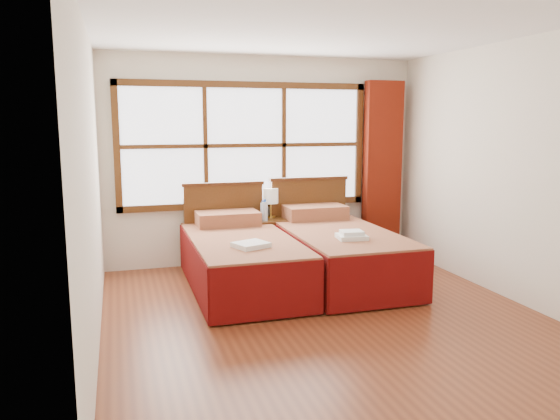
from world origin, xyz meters
name	(u,v)px	position (x,y,z in m)	size (l,w,h in m)	color
floor	(328,319)	(0.00, 0.00, 0.00)	(4.50, 4.50, 0.00)	brown
ceiling	(332,25)	(0.00, 0.00, 2.60)	(4.50, 4.50, 0.00)	white
wall_back	(264,161)	(0.00, 2.25, 1.30)	(4.00, 4.00, 0.00)	silver
wall_left	(91,186)	(-2.00, 0.00, 1.30)	(4.50, 4.50, 0.00)	silver
wall_right	(518,172)	(2.00, 0.00, 1.30)	(4.50, 4.50, 0.00)	silver
window	(245,145)	(-0.25, 2.21, 1.50)	(3.16, 0.06, 1.56)	white
curtain	(382,169)	(1.60, 2.11, 1.17)	(0.50, 0.16, 2.30)	maroon
bed_left	(241,258)	(-0.55, 1.20, 0.32)	(1.09, 2.11, 1.06)	#411F0D
bed_right	(336,251)	(0.57, 1.20, 0.33)	(1.12, 2.16, 1.09)	#411F0D
nightstand	(268,242)	(-0.02, 1.99, 0.29)	(0.44, 0.44, 0.59)	#4C2A10
towels_left	(251,245)	(-0.56, 0.67, 0.59)	(0.39, 0.37, 0.05)	white
towels_right	(352,235)	(0.53, 0.67, 0.62)	(0.33, 0.30, 0.09)	white
lamp	(271,197)	(0.05, 2.12, 0.85)	(0.19, 0.19, 0.37)	gold
bottle_near	(263,211)	(-0.08, 1.98, 0.70)	(0.06, 0.06, 0.24)	silver
bottle_far	(265,211)	(-0.08, 1.91, 0.71)	(0.07, 0.07, 0.27)	silver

